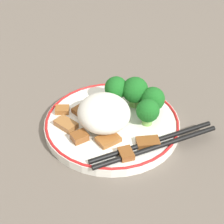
% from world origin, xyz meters
% --- Properties ---
extents(ground_plane, '(3.00, 3.00, 0.00)m').
position_xyz_m(ground_plane, '(0.00, 0.00, 0.00)').
color(ground_plane, '#665B51').
extents(plate, '(0.24, 0.24, 0.02)m').
position_xyz_m(plate, '(0.00, 0.00, 0.01)').
color(plate, white).
rests_on(plate, ground_plane).
extents(rice_mound, '(0.10, 0.09, 0.05)m').
position_xyz_m(rice_mound, '(-0.01, 0.01, 0.04)').
color(rice_mound, white).
rests_on(rice_mound, plate).
extents(broccoli_back_left, '(0.04, 0.04, 0.05)m').
position_xyz_m(broccoli_back_left, '(-0.02, -0.06, 0.04)').
color(broccoli_back_left, '#7FB756').
rests_on(broccoli_back_left, plate).
extents(broccoli_back_center, '(0.04, 0.04, 0.05)m').
position_xyz_m(broccoli_back_center, '(0.01, -0.08, 0.04)').
color(broccoli_back_center, '#7FB756').
rests_on(broccoli_back_center, plate).
extents(broccoli_back_right, '(0.05, 0.05, 0.06)m').
position_xyz_m(broccoli_back_right, '(0.04, -0.05, 0.05)').
color(broccoli_back_right, '#7FB756').
rests_on(broccoli_back_right, plate).
extents(broccoli_mid_left, '(0.04, 0.04, 0.05)m').
position_xyz_m(broccoli_mid_left, '(0.05, -0.02, 0.05)').
color(broccoli_mid_left, '#7FB756').
rests_on(broccoli_mid_left, plate).
extents(meat_near_front, '(0.04, 0.04, 0.01)m').
position_xyz_m(meat_near_front, '(-0.05, 0.02, 0.02)').
color(meat_near_front, '#995B28').
rests_on(meat_near_front, plate).
extents(meat_near_left, '(0.03, 0.02, 0.01)m').
position_xyz_m(meat_near_left, '(-0.09, -0.01, 0.02)').
color(meat_near_left, brown).
rests_on(meat_near_left, plate).
extents(meat_near_right, '(0.03, 0.03, 0.01)m').
position_xyz_m(meat_near_right, '(-0.04, 0.06, 0.02)').
color(meat_near_right, brown).
rests_on(meat_near_right, plate).
extents(meat_near_back, '(0.03, 0.04, 0.01)m').
position_xyz_m(meat_near_back, '(-0.07, -0.05, 0.02)').
color(meat_near_back, brown).
rests_on(meat_near_back, plate).
extents(meat_on_rice_edge, '(0.05, 0.04, 0.01)m').
position_xyz_m(meat_on_rice_edge, '(0.03, 0.05, 0.02)').
color(meat_on_rice_edge, brown).
rests_on(meat_on_rice_edge, plate).
extents(meat_mid_left, '(0.02, 0.03, 0.01)m').
position_xyz_m(meat_mid_left, '(0.04, 0.08, 0.02)').
color(meat_mid_left, '#995B28').
rests_on(meat_mid_left, plate).
extents(meat_mid_right, '(0.04, 0.04, 0.01)m').
position_xyz_m(meat_mid_right, '(0.00, 0.08, 0.02)').
color(meat_mid_right, '#9E6633').
rests_on(meat_mid_right, plate).
extents(chopsticks, '(0.07, 0.22, 0.01)m').
position_xyz_m(chopsticks, '(-0.08, -0.06, 0.02)').
color(chopsticks, black).
rests_on(chopsticks, plate).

